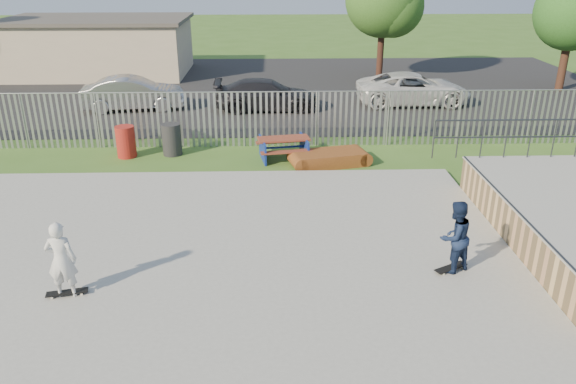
{
  "coord_description": "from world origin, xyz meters",
  "views": [
    {
      "loc": [
        1.99,
        -10.58,
        6.38
      ],
      "look_at": [
        2.37,
        2.0,
        1.1
      ],
      "focal_mm": 35.0,
      "sensor_mm": 36.0,
      "label": 1
    }
  ],
  "objects_px": {
    "funbox": "(329,158)",
    "car_white": "(414,89)",
    "picnic_table": "(284,148)",
    "car_dark": "(267,95)",
    "car_silver": "(133,93)",
    "tree_right": "(573,13)",
    "trash_bin_red": "(126,142)",
    "trash_bin_grey": "(172,139)",
    "skater_navy": "(455,237)",
    "skater_white": "(61,260)"
  },
  "relations": [
    {
      "from": "funbox",
      "to": "car_white",
      "type": "height_order",
      "value": "car_white"
    },
    {
      "from": "picnic_table",
      "to": "car_dark",
      "type": "relative_size",
      "value": 0.42
    },
    {
      "from": "car_dark",
      "to": "car_white",
      "type": "xyz_separation_m",
      "value": [
        6.8,
        0.82,
        0.05
      ]
    },
    {
      "from": "funbox",
      "to": "car_silver",
      "type": "height_order",
      "value": "car_silver"
    },
    {
      "from": "funbox",
      "to": "tree_right",
      "type": "height_order",
      "value": "tree_right"
    },
    {
      "from": "car_silver",
      "to": "tree_right",
      "type": "xyz_separation_m",
      "value": [
        21.04,
        3.35,
        3.11
      ]
    },
    {
      "from": "picnic_table",
      "to": "trash_bin_red",
      "type": "bearing_deg",
      "value": 167.38
    },
    {
      "from": "trash_bin_grey",
      "to": "car_white",
      "type": "distance_m",
      "value": 12.21
    },
    {
      "from": "car_dark",
      "to": "car_white",
      "type": "distance_m",
      "value": 6.84
    },
    {
      "from": "trash_bin_grey",
      "to": "car_silver",
      "type": "relative_size",
      "value": 0.25
    },
    {
      "from": "car_dark",
      "to": "skater_navy",
      "type": "xyz_separation_m",
      "value": [
        4.02,
        -14.42,
        0.26
      ]
    },
    {
      "from": "trash_bin_red",
      "to": "car_silver",
      "type": "relative_size",
      "value": 0.24
    },
    {
      "from": "car_dark",
      "to": "skater_navy",
      "type": "bearing_deg",
      "value": -165.47
    },
    {
      "from": "funbox",
      "to": "car_white",
      "type": "bearing_deg",
      "value": 46.8
    },
    {
      "from": "trash_bin_red",
      "to": "trash_bin_grey",
      "type": "relative_size",
      "value": 0.98
    },
    {
      "from": "car_dark",
      "to": "car_white",
      "type": "bearing_deg",
      "value": -84.18
    },
    {
      "from": "trash_bin_red",
      "to": "car_silver",
      "type": "height_order",
      "value": "car_silver"
    },
    {
      "from": "picnic_table",
      "to": "car_white",
      "type": "height_order",
      "value": "car_white"
    },
    {
      "from": "car_silver",
      "to": "skater_navy",
      "type": "bearing_deg",
      "value": -153.22
    },
    {
      "from": "car_white",
      "to": "tree_right",
      "type": "bearing_deg",
      "value": -72.3
    },
    {
      "from": "car_silver",
      "to": "car_white",
      "type": "xyz_separation_m",
      "value": [
        12.77,
        0.62,
        -0.01
      ]
    },
    {
      "from": "trash_bin_red",
      "to": "skater_white",
      "type": "relative_size",
      "value": 0.67
    },
    {
      "from": "tree_right",
      "to": "skater_white",
      "type": "bearing_deg",
      "value": -135.43
    },
    {
      "from": "trash_bin_grey",
      "to": "skater_navy",
      "type": "xyz_separation_m",
      "value": [
        7.29,
        -8.33,
        0.4
      ]
    },
    {
      "from": "picnic_table",
      "to": "car_silver",
      "type": "relative_size",
      "value": 0.43
    },
    {
      "from": "trash_bin_red",
      "to": "tree_right",
      "type": "distance_m",
      "value": 22.42
    },
    {
      "from": "car_white",
      "to": "skater_white",
      "type": "bearing_deg",
      "value": 145.53
    },
    {
      "from": "car_white",
      "to": "tree_right",
      "type": "height_order",
      "value": "tree_right"
    },
    {
      "from": "funbox",
      "to": "car_dark",
      "type": "height_order",
      "value": "car_dark"
    },
    {
      "from": "picnic_table",
      "to": "trash_bin_grey",
      "type": "distance_m",
      "value": 3.9
    },
    {
      "from": "trash_bin_grey",
      "to": "tree_right",
      "type": "relative_size",
      "value": 0.19
    },
    {
      "from": "tree_right",
      "to": "trash_bin_red",
      "type": "bearing_deg",
      "value": -153.68
    },
    {
      "from": "skater_white",
      "to": "trash_bin_red",
      "type": "bearing_deg",
      "value": -86.16
    },
    {
      "from": "picnic_table",
      "to": "skater_navy",
      "type": "distance_m",
      "value": 8.54
    },
    {
      "from": "picnic_table",
      "to": "trash_bin_red",
      "type": "height_order",
      "value": "trash_bin_red"
    },
    {
      "from": "skater_navy",
      "to": "car_white",
      "type": "bearing_deg",
      "value": -128.9
    },
    {
      "from": "trash_bin_red",
      "to": "picnic_table",
      "type": "bearing_deg",
      "value": -3.54
    },
    {
      "from": "trash_bin_grey",
      "to": "skater_white",
      "type": "height_order",
      "value": "skater_white"
    },
    {
      "from": "trash_bin_grey",
      "to": "car_dark",
      "type": "relative_size",
      "value": 0.24
    },
    {
      "from": "car_white",
      "to": "car_silver",
      "type": "bearing_deg",
      "value": 92.17
    },
    {
      "from": "picnic_table",
      "to": "skater_white",
      "type": "xyz_separation_m",
      "value": [
        -4.52,
        -8.54,
        0.58
      ]
    },
    {
      "from": "car_silver",
      "to": "tree_right",
      "type": "height_order",
      "value": "tree_right"
    },
    {
      "from": "picnic_table",
      "to": "tree_right",
      "type": "height_order",
      "value": "tree_right"
    },
    {
      "from": "tree_right",
      "to": "car_dark",
      "type": "bearing_deg",
      "value": -166.73
    },
    {
      "from": "trash_bin_red",
      "to": "skater_navy",
      "type": "bearing_deg",
      "value": -42.7
    },
    {
      "from": "funbox",
      "to": "trash_bin_grey",
      "type": "relative_size",
      "value": 2.19
    },
    {
      "from": "car_silver",
      "to": "skater_white",
      "type": "bearing_deg",
      "value": -179.95
    },
    {
      "from": "picnic_table",
      "to": "skater_white",
      "type": "bearing_deg",
      "value": -126.96
    },
    {
      "from": "funbox",
      "to": "skater_white",
      "type": "relative_size",
      "value": 1.5
    },
    {
      "from": "funbox",
      "to": "skater_navy",
      "type": "relative_size",
      "value": 1.5
    }
  ]
}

